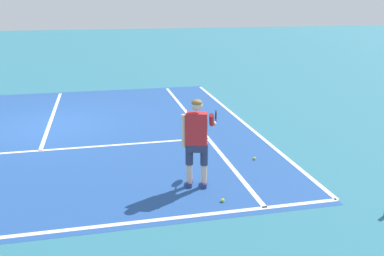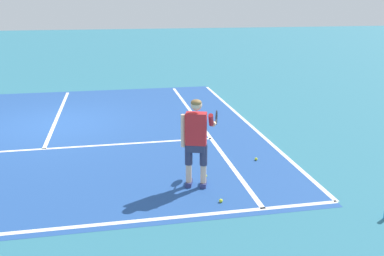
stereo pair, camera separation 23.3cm
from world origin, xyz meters
name	(u,v)px [view 1 (the left image)]	position (x,y,z in m)	size (l,w,h in m)	color
ground_plane	(49,125)	(0.00, 0.00, 0.00)	(80.00, 80.00, 0.00)	teal
court_inner_surface	(46,134)	(0.00, -0.83, 0.00)	(10.98, 10.63, 0.00)	#234C93
line_baseline	(10,236)	(0.00, -5.95, 0.00)	(10.98, 0.10, 0.01)	white
line_service	(40,150)	(0.00, -2.11, 0.00)	(8.23, 0.10, 0.01)	white
line_centre_service	(53,115)	(0.00, 1.09, 0.00)	(0.10, 6.40, 0.01)	white
line_singles_right	(197,124)	(4.12, -0.83, 0.00)	(0.10, 10.23, 0.01)	white
line_doubles_right	(242,121)	(5.49, -0.83, 0.00)	(0.10, 10.23, 0.01)	white
tennis_player	(197,137)	(3.18, -4.82, 0.99)	(0.90, 1.02, 1.71)	navy
tennis_ball_near_feet	(223,200)	(3.46, -5.57, 0.03)	(0.07, 0.07, 0.07)	#CCE02D
tennis_ball_by_baseline	(205,176)	(3.44, -4.46, 0.03)	(0.07, 0.07, 0.07)	#CCE02D
tennis_ball_mid_court	(255,158)	(4.75, -3.78, 0.03)	(0.07, 0.07, 0.07)	#CCE02D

